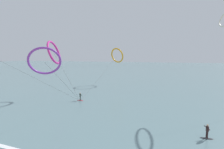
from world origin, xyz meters
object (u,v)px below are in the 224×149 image
(surfer_crimson, at_px, (80,97))
(kite_amber, at_px, (117,55))
(surfer_charcoal, at_px, (207,132))
(kite_magenta, at_px, (54,53))
(kite_violet, at_px, (45,61))

(surfer_crimson, distance_m, kite_amber, 23.43)
(surfer_charcoal, xyz_separation_m, kite_amber, (-18.67, 31.88, 8.47))
(kite_magenta, distance_m, kite_amber, 22.47)
(surfer_charcoal, relative_size, kite_magenta, 0.13)
(surfer_charcoal, distance_m, kite_amber, 37.90)
(kite_violet, relative_size, kite_amber, 0.69)
(kite_amber, bearing_deg, surfer_charcoal, 145.88)
(kite_magenta, xyz_separation_m, kite_amber, (8.92, 20.61, -0.72))
(surfer_charcoal, relative_size, kite_amber, 0.07)
(kite_violet, xyz_separation_m, kite_amber, (-0.76, 36.10, 0.47))
(surfer_charcoal, bearing_deg, surfer_crimson, -125.28)
(surfer_crimson, height_order, surfer_charcoal, same)
(surfer_crimson, xyz_separation_m, kite_violet, (3.08, -14.38, 8.00))
(surfer_crimson, xyz_separation_m, surfer_charcoal, (20.99, -10.15, 0.00))
(surfer_charcoal, xyz_separation_m, kite_magenta, (-27.59, 11.27, 9.18))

